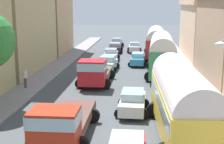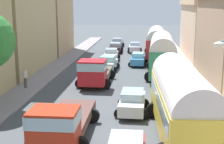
# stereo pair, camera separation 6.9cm
# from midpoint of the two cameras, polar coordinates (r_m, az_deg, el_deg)

# --- Properties ---
(ground_plane) EXTENTS (154.00, 154.00, 0.00)m
(ground_plane) POSITION_cam_midpoint_polar(r_m,az_deg,el_deg) (34.23, 1.07, -0.28)
(ground_plane) COLOR #484D51
(sidewalk_left) EXTENTS (2.50, 70.00, 0.14)m
(sidewalk_left) POSITION_cam_midpoint_polar(r_m,az_deg,el_deg) (35.48, -10.69, 0.07)
(sidewalk_left) COLOR gray
(sidewalk_left) RESTS_ON ground
(sidewalk_right) EXTENTS (2.50, 70.00, 0.14)m
(sidewalk_right) POSITION_cam_midpoint_polar(r_m,az_deg,el_deg) (34.45, 13.18, -0.40)
(sidewalk_right) COLOR #A4968E
(sidewalk_right) RESTS_ON ground
(building_left_2) EXTENTS (5.45, 13.26, 14.21)m
(building_left_2) POSITION_cam_midpoint_polar(r_m,az_deg,el_deg) (36.94, -16.34, 11.30)
(building_left_2) COLOR tan
(building_left_2) RESTS_ON ground
(building_left_3) EXTENTS (6.10, 9.81, 12.52)m
(building_left_3) POSITION_cam_midpoint_polar(r_m,az_deg,el_deg) (48.76, -11.23, 10.62)
(building_left_3) COLOR tan
(building_left_3) RESTS_ON ground
(building_right_3) EXTENTS (5.85, 14.91, 7.74)m
(building_right_3) POSITION_cam_midpoint_polar(r_m,az_deg,el_deg) (46.30, 16.27, 7.34)
(building_right_3) COLOR beige
(building_right_3) RESTS_ON ground
(parked_bus_0) EXTENTS (3.66, 10.01, 4.03)m
(parked_bus_0) POSITION_cam_midpoint_polar(r_m,az_deg,el_deg) (18.02, 12.17, -4.62)
(parked_bus_0) COLOR yellow
(parked_bus_0) RESTS_ON ground
(parked_bus_1) EXTENTS (3.57, 9.25, 4.28)m
(parked_bus_1) POSITION_cam_midpoint_polar(r_m,az_deg,el_deg) (33.12, 8.86, 3.34)
(parked_bus_1) COLOR #358A61
(parked_bus_1) RESTS_ON ground
(parked_bus_2) EXTENTS (3.61, 9.99, 4.05)m
(parked_bus_2) POSITION_cam_midpoint_polar(r_m,az_deg,el_deg) (44.34, 7.81, 5.35)
(parked_bus_2) COLOR red
(parked_bus_2) RESTS_ON ground
(cargo_truck_0) EXTENTS (3.22, 7.19, 2.38)m
(cargo_truck_0) POSITION_cam_midpoint_polar(r_m,az_deg,el_deg) (17.34, -8.74, -8.67)
(cargo_truck_0) COLOR #AE2C15
(cargo_truck_0) RESTS_ON ground
(cargo_truck_1) EXTENTS (3.19, 6.66, 2.54)m
(cargo_truck_1) POSITION_cam_midpoint_polar(r_m,az_deg,el_deg) (28.95, -2.94, 0.10)
(cargo_truck_1) COLOR red
(cargo_truck_1) RESTS_ON ground
(car_0) EXTENTS (2.51, 3.92, 1.57)m
(car_0) POSITION_cam_midpoint_polar(r_m,az_deg,el_deg) (35.89, -0.66, 1.58)
(car_0) COLOR silver
(car_0) RESTS_ON ground
(car_1) EXTENTS (2.33, 3.82, 1.53)m
(car_1) POSITION_cam_midpoint_polar(r_m,az_deg,el_deg) (42.02, -0.09, 3.09)
(car_1) COLOR silver
(car_1) RESTS_ON ground
(car_2) EXTENTS (2.39, 4.35, 1.47)m
(car_2) POSITION_cam_midpoint_polar(r_m,az_deg,el_deg) (48.88, 0.61, 4.33)
(car_2) COLOR #2D2021
(car_2) RESTS_ON ground
(car_3) EXTENTS (2.27, 4.38, 1.49)m
(car_3) POSITION_cam_midpoint_polar(r_m,az_deg,el_deg) (54.89, 0.97, 5.18)
(car_3) COLOR gray
(car_3) RESTS_ON ground
(car_5) EXTENTS (2.31, 4.02, 1.52)m
(car_5) POSITION_cam_midpoint_polar(r_m,az_deg,el_deg) (22.04, 3.68, -5.21)
(car_5) COLOR silver
(car_5) RESTS_ON ground
(car_6) EXTENTS (2.27, 4.01, 1.51)m
(car_6) POSITION_cam_midpoint_polar(r_m,az_deg,el_deg) (38.79, 4.65, 2.29)
(car_6) COLOR #408DC2
(car_6) RESTS_ON ground
(car_7) EXTENTS (2.24, 3.82, 1.52)m
(car_7) POSITION_cam_midpoint_polar(r_m,az_deg,el_deg) (49.00, 4.05, 4.34)
(car_7) COLOR silver
(car_7) RESTS_ON ground
(pedestrian_0) EXTENTS (0.53, 0.53, 1.85)m
(pedestrian_0) POSITION_cam_midpoint_polar(r_m,az_deg,el_deg) (28.79, -14.92, -0.90)
(pedestrian_0) COLOR brown
(pedestrian_0) RESTS_ON ground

